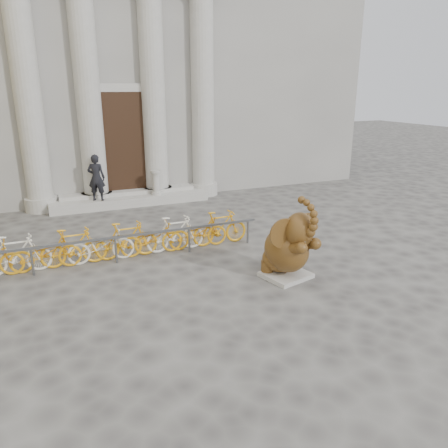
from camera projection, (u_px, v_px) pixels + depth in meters
name	position (u px, v px, depth m)	size (l,w,h in m)	color
ground	(227.00, 315.00, 8.80)	(80.00, 80.00, 0.00)	#474442
classical_building	(98.00, 50.00, 20.08)	(22.00, 10.70, 12.00)	gray
entrance_steps	(131.00, 200.00, 16.98)	(6.00, 1.20, 0.36)	#A8A59E
elephant_statue	(288.00, 248.00, 10.30)	(1.35, 1.63, 2.07)	#A8A59E
bike_rack	(113.00, 242.00, 11.45)	(8.00, 0.53, 1.00)	slate
pedestrian	(96.00, 178.00, 15.91)	(0.62, 0.41, 1.71)	black
balustrade_post	(156.00, 183.00, 16.89)	(0.39, 0.39, 0.96)	#A8A59E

